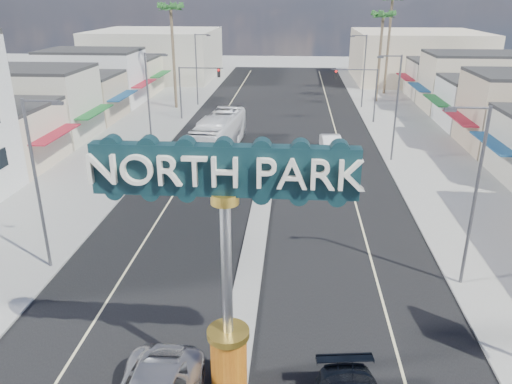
% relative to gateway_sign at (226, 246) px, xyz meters
% --- Properties ---
extents(ground, '(160.00, 160.00, 0.00)m').
position_rel_gateway_sign_xyz_m(ground, '(0.00, 28.02, -5.93)').
color(ground, gray).
rests_on(ground, ground).
extents(road, '(20.00, 120.00, 0.01)m').
position_rel_gateway_sign_xyz_m(road, '(0.00, 28.02, -5.92)').
color(road, black).
rests_on(road, ground).
extents(median_island, '(1.30, 30.00, 0.16)m').
position_rel_gateway_sign_xyz_m(median_island, '(0.00, 12.02, -5.85)').
color(median_island, gray).
rests_on(median_island, ground).
extents(sidewalk_left, '(8.00, 120.00, 0.12)m').
position_rel_gateway_sign_xyz_m(sidewalk_left, '(-14.00, 28.02, -5.87)').
color(sidewalk_left, gray).
rests_on(sidewalk_left, ground).
extents(sidewalk_right, '(8.00, 120.00, 0.12)m').
position_rel_gateway_sign_xyz_m(sidewalk_right, '(14.00, 28.02, -5.87)').
color(sidewalk_right, gray).
rests_on(sidewalk_right, ground).
extents(storefront_row_left, '(12.00, 42.00, 6.00)m').
position_rel_gateway_sign_xyz_m(storefront_row_left, '(-24.00, 41.02, -2.93)').
color(storefront_row_left, beige).
rests_on(storefront_row_left, ground).
extents(storefront_row_right, '(12.00, 42.00, 6.00)m').
position_rel_gateway_sign_xyz_m(storefront_row_right, '(24.00, 41.02, -2.93)').
color(storefront_row_right, '#B7B29E').
rests_on(storefront_row_right, ground).
extents(backdrop_far_left, '(20.00, 20.00, 8.00)m').
position_rel_gateway_sign_xyz_m(backdrop_far_left, '(-22.00, 73.02, -1.93)').
color(backdrop_far_left, '#B7B29E').
rests_on(backdrop_far_left, ground).
extents(backdrop_far_right, '(20.00, 20.00, 8.00)m').
position_rel_gateway_sign_xyz_m(backdrop_far_right, '(22.00, 73.02, -1.93)').
color(backdrop_far_right, beige).
rests_on(backdrop_far_right, ground).
extents(gateway_sign, '(8.20, 1.50, 9.15)m').
position_rel_gateway_sign_xyz_m(gateway_sign, '(0.00, 0.00, 0.00)').
color(gateway_sign, '#B7460E').
rests_on(gateway_sign, median_island).
extents(traffic_signal_left, '(5.09, 0.45, 6.00)m').
position_rel_gateway_sign_xyz_m(traffic_signal_left, '(-9.18, 42.02, -1.65)').
color(traffic_signal_left, '#47474C').
rests_on(traffic_signal_left, ground).
extents(traffic_signal_right, '(5.09, 0.45, 6.00)m').
position_rel_gateway_sign_xyz_m(traffic_signal_right, '(9.18, 42.02, -1.65)').
color(traffic_signal_right, '#47474C').
rests_on(traffic_signal_right, ground).
extents(streetlight_l_near, '(2.03, 0.22, 9.00)m').
position_rel_gateway_sign_xyz_m(streetlight_l_near, '(-10.43, 8.02, -0.86)').
color(streetlight_l_near, '#47474C').
rests_on(streetlight_l_near, ground).
extents(streetlight_l_mid, '(2.03, 0.22, 9.00)m').
position_rel_gateway_sign_xyz_m(streetlight_l_mid, '(-10.43, 28.02, -0.86)').
color(streetlight_l_mid, '#47474C').
rests_on(streetlight_l_mid, ground).
extents(streetlight_l_far, '(2.03, 0.22, 9.00)m').
position_rel_gateway_sign_xyz_m(streetlight_l_far, '(-10.43, 50.02, -0.86)').
color(streetlight_l_far, '#47474C').
rests_on(streetlight_l_far, ground).
extents(streetlight_r_near, '(2.03, 0.22, 9.00)m').
position_rel_gateway_sign_xyz_m(streetlight_r_near, '(10.43, 8.02, -0.86)').
color(streetlight_r_near, '#47474C').
rests_on(streetlight_r_near, ground).
extents(streetlight_r_mid, '(2.03, 0.22, 9.00)m').
position_rel_gateway_sign_xyz_m(streetlight_r_mid, '(10.43, 28.02, -0.86)').
color(streetlight_r_mid, '#47474C').
rests_on(streetlight_r_mid, ground).
extents(streetlight_r_far, '(2.03, 0.22, 9.00)m').
position_rel_gateway_sign_xyz_m(streetlight_r_far, '(10.43, 50.02, -0.86)').
color(streetlight_r_far, '#47474C').
rests_on(streetlight_r_far, ground).
extents(palm_left_far, '(2.60, 2.60, 13.10)m').
position_rel_gateway_sign_xyz_m(palm_left_far, '(-13.00, 48.02, 5.57)').
color(palm_left_far, brown).
rests_on(palm_left_far, ground).
extents(palm_right_mid, '(2.60, 2.60, 12.10)m').
position_rel_gateway_sign_xyz_m(palm_right_mid, '(13.00, 54.02, 4.67)').
color(palm_right_mid, brown).
rests_on(palm_right_mid, ground).
extents(palm_right_far, '(2.60, 2.60, 14.10)m').
position_rel_gateway_sign_xyz_m(palm_right_far, '(15.00, 60.02, 6.46)').
color(palm_right_far, brown).
rests_on(palm_right_far, ground).
extents(car_parked_right, '(2.06, 4.98, 1.60)m').
position_rel_gateway_sign_xyz_m(car_parked_right, '(5.50, 29.89, -5.13)').
color(car_parked_right, white).
rests_on(car_parked_right, ground).
extents(city_bus, '(3.90, 12.29, 3.37)m').
position_rel_gateway_sign_xyz_m(city_bus, '(-4.78, 29.33, -4.25)').
color(city_bus, white).
rests_on(city_bus, ground).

